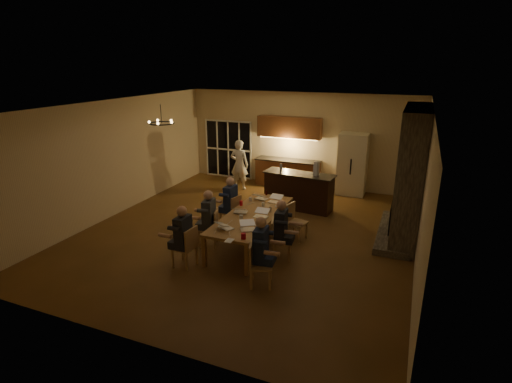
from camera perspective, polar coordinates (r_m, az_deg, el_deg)
The scene contains 44 objects.
floor at distance 10.28m, azimuth -1.17°, elevation -5.84°, with size 9.00×9.00×0.00m, color brown.
back_wall at distance 13.89m, azimuth 6.25°, elevation 7.37°, with size 8.00×0.04×3.20m, color tan.
left_wall at distance 11.88m, azimuth -19.39°, elevation 4.59°, with size 0.04×9.00×3.20m, color tan.
right_wall at distance 8.99m, azimuth 22.99°, elevation -0.00°, with size 0.04×9.00×3.20m, color tan.
ceiling at distance 9.44m, azimuth -1.29°, elevation 12.32°, with size 8.00×9.00×0.04m, color white.
french_doors at distance 14.91m, azimuth -3.94°, elevation 6.02°, with size 1.86×0.08×2.10m, color black.
fireplace at distance 10.15m, azimuth 21.23°, elevation 2.17°, with size 0.58×2.50×3.20m, color #706958.
kitchenette at distance 13.76m, azimuth 4.61°, elevation 5.61°, with size 2.24×0.68×2.40m, color brown, non-canonical shape.
refrigerator at distance 13.28m, azimuth 13.62°, elevation 3.81°, with size 0.90×0.68×2.00m, color beige.
dining_table at distance 9.55m, azimuth -0.58°, elevation -5.33°, with size 1.10×3.00×0.75m, color #AD7F45.
bar_island at distance 11.78m, azimuth 6.11°, elevation 0.07°, with size 2.07×0.68×1.08m, color black.
chair_left_near at distance 8.65m, azimuth -10.24°, elevation -7.74°, with size 0.44×0.44×0.89m, color tan, non-canonical shape.
chair_left_mid at distance 9.49m, azimuth -6.85°, elevation -5.17°, with size 0.44×0.44×0.89m, color tan, non-canonical shape.
chair_left_far at distance 10.43m, azimuth -3.70°, elevation -2.86°, with size 0.44×0.44×0.89m, color tan, non-canonical shape.
chair_right_near at distance 7.82m, azimuth 0.73°, elevation -10.38°, with size 0.44×0.44×0.89m, color tan, non-canonical shape.
chair_right_mid at distance 8.87m, azimuth 3.64°, elevation -6.79°, with size 0.44×0.44×0.89m, color tan, non-canonical shape.
chair_right_far at distance 9.78m, azimuth 5.84°, elevation -4.38°, with size 0.44×0.44×0.89m, color tan, non-canonical shape.
person_left_near at distance 8.49m, azimuth -10.33°, elevation -6.44°, with size 0.60×0.60×1.38m, color #22242C, non-canonical shape.
person_right_near at distance 7.81m, azimuth 0.69°, elevation -8.38°, with size 0.60×0.60×1.38m, color navy, non-canonical shape.
person_left_mid at distance 9.36m, azimuth -6.72°, elevation -3.87°, with size 0.60×0.60×1.38m, color #383D42, non-canonical shape.
person_right_mid at distance 8.69m, azimuth 3.58°, elevation -5.57°, with size 0.60×0.60×1.38m, color #22242C, non-canonical shape.
person_left_far at distance 10.31m, azimuth -3.64°, elevation -1.65°, with size 0.60×0.60×1.38m, color navy, non-canonical shape.
standing_person at distance 13.47m, azimuth -2.39°, elevation 3.85°, with size 0.62×0.41×1.70m, color silver.
chandelier at distance 10.00m, azimuth -13.33°, elevation 9.47°, with size 0.60×0.60×0.03m, color black.
laptop_a at distance 8.62m, azimuth -4.35°, elevation -4.54°, with size 0.32×0.28×0.23m, color silver, non-canonical shape.
laptop_b at distance 8.50m, azimuth -1.15°, elevation -4.81°, with size 0.32×0.28×0.23m, color silver, non-canonical shape.
laptop_c at distance 9.48m, azimuth -2.23°, elevation -2.34°, with size 0.32×0.28×0.23m, color silver, non-canonical shape.
laptop_d at distance 9.18m, azimuth 0.68°, elevation -3.02°, with size 0.32×0.28×0.23m, color silver, non-canonical shape.
laptop_e at distance 10.37m, azimuth 0.80°, elevation -0.49°, with size 0.32×0.28×0.23m, color silver, non-canonical shape.
laptop_f at distance 10.14m, azimuth 2.71°, elevation -0.95°, with size 0.32×0.28×0.23m, color silver, non-canonical shape.
mug_front at distance 9.09m, azimuth -2.14°, elevation -3.68°, with size 0.09×0.09×0.10m, color silver.
mug_mid at distance 9.88m, azimuth 1.02°, elevation -1.85°, with size 0.07×0.07×0.10m, color silver.
mug_back at distance 10.23m, azimuth -0.81°, elevation -1.13°, with size 0.07×0.07×0.10m, color silver.
redcup_near at distance 8.12m, azimuth -1.80°, elevation -6.38°, with size 0.10×0.10×0.12m, color #B40C1B.
redcup_mid at distance 9.94m, azimuth -2.14°, elevation -1.67°, with size 0.08×0.08×0.12m, color #B40C1B.
can_silver at distance 8.79m, azimuth -2.00°, elevation -4.41°, with size 0.07×0.07×0.12m, color #B2B2B7.
can_cola at distance 10.72m, azimuth 1.49°, elevation -0.16°, with size 0.06×0.06×0.12m, color #3F0F0C.
can_right at distance 9.51m, azimuth 2.06°, elevation -2.62°, with size 0.06×0.06×0.12m, color #B2B2B7.
plate_near at distance 8.82m, azimuth 0.41°, elevation -4.67°, with size 0.27×0.27×0.02m, color silver.
plate_left at distance 8.74m, azimuth -4.68°, elevation -4.95°, with size 0.22×0.22×0.02m, color silver.
plate_far at distance 9.88m, azimuth 3.55°, elevation -2.13°, with size 0.27×0.27×0.02m, color silver.
notepad at distance 8.07m, azimuth -3.83°, elevation -7.01°, with size 0.15×0.21×0.01m, color white.
bar_bottle at distance 11.75m, azimuth 3.58°, elevation 3.44°, with size 0.07×0.07×0.24m, color #99999E.
bar_blender at distance 11.42m, azimuth 8.61°, elevation 3.26°, with size 0.13×0.13×0.40m, color silver.
Camera 1 is at (3.74, -8.61, 4.19)m, focal length 28.00 mm.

